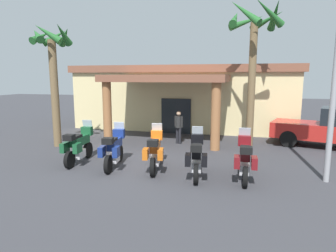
# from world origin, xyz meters

# --- Properties ---
(ground_plane) EXTENTS (80.00, 80.00, 0.00)m
(ground_plane) POSITION_xyz_m (0.00, 0.00, 0.00)
(ground_plane) COLOR #38383D
(motel_building) EXTENTS (14.37, 9.94, 4.09)m
(motel_building) POSITION_xyz_m (0.03, 9.33, 2.09)
(motel_building) COLOR beige
(motel_building) RESTS_ON ground_plane
(motorcycle_green) EXTENTS (0.73, 2.21, 1.61)m
(motorcycle_green) POSITION_xyz_m (-2.34, -0.43, 0.70)
(motorcycle_green) COLOR black
(motorcycle_green) RESTS_ON ground_plane
(motorcycle_blue) EXTENTS (0.83, 2.21, 1.61)m
(motorcycle_blue) POSITION_xyz_m (-0.75, -0.62, 0.70)
(motorcycle_blue) COLOR black
(motorcycle_blue) RESTS_ON ground_plane
(motorcycle_orange) EXTENTS (0.89, 2.20, 1.61)m
(motorcycle_orange) POSITION_xyz_m (0.84, -0.54, 0.70)
(motorcycle_orange) COLOR black
(motorcycle_orange) RESTS_ON ground_plane
(motorcycle_black) EXTENTS (0.79, 2.21, 1.61)m
(motorcycle_black) POSITION_xyz_m (2.43, -0.90, 0.70)
(motorcycle_black) COLOR black
(motorcycle_black) RESTS_ON ground_plane
(motorcycle_maroon) EXTENTS (0.71, 2.21, 1.61)m
(motorcycle_maroon) POSITION_xyz_m (4.01, -0.78, 0.70)
(motorcycle_maroon) COLOR black
(motorcycle_maroon) RESTS_ON ground_plane
(pedestrian) EXTENTS (0.47, 0.32, 1.67)m
(pedestrian) POSITION_xyz_m (0.75, 3.92, 0.96)
(pedestrian) COLOR black
(pedestrian) RESTS_ON ground_plane
(pickup_truck_red) EXTENTS (5.52, 3.26, 1.95)m
(pickup_truck_red) POSITION_xyz_m (8.07, 4.86, 0.94)
(pickup_truck_red) COLOR black
(pickup_truck_red) RESTS_ON ground_plane
(palm_tree_near_portico) EXTENTS (2.64, 2.77, 6.89)m
(palm_tree_near_portico) POSITION_xyz_m (4.28, 4.28, 5.02)
(palm_tree_near_portico) COLOR brown
(palm_tree_near_portico) RESTS_ON ground_plane
(palm_tree_roadside) EXTENTS (1.99, 2.03, 5.85)m
(palm_tree_roadside) POSITION_xyz_m (-4.91, 1.92, 4.13)
(palm_tree_roadside) COLOR brown
(palm_tree_roadside) RESTS_ON ground_plane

